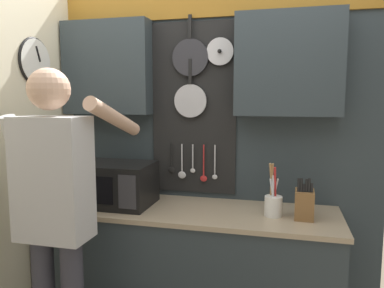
% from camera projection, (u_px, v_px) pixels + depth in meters
% --- Properties ---
extents(base_cabinet_counter, '(1.96, 0.62, 0.91)m').
position_uv_depth(base_cabinet_counter, '(185.00, 275.00, 2.50)').
color(base_cabinet_counter, '#2D383D').
rests_on(base_cabinet_counter, ground_plane).
extents(back_wall_unit, '(2.53, 0.20, 2.44)m').
position_uv_depth(back_wall_unit, '(196.00, 119.00, 2.65)').
color(back_wall_unit, '#2D383D').
rests_on(back_wall_unit, ground_plane).
extents(side_wall, '(0.07, 1.60, 2.44)m').
position_uv_depth(side_wall, '(9.00, 163.00, 2.27)').
color(side_wall, beige).
rests_on(side_wall, ground_plane).
extents(microwave, '(0.53, 0.38, 0.28)m').
position_uv_depth(microwave, '(113.00, 184.00, 2.53)').
color(microwave, black).
rests_on(microwave, base_cabinet_counter).
extents(knife_block, '(0.11, 0.15, 0.25)m').
position_uv_depth(knife_block, '(304.00, 204.00, 2.23)').
color(knife_block, brown).
rests_on(knife_block, base_cabinet_counter).
extents(utensil_crock, '(0.11, 0.11, 0.33)m').
position_uv_depth(utensil_crock, '(273.00, 203.00, 2.28)').
color(utensil_crock, white).
rests_on(utensil_crock, base_cabinet_counter).
extents(person, '(0.54, 0.68, 1.78)m').
position_uv_depth(person, '(55.00, 202.00, 2.00)').
color(person, '#383842').
rests_on(person, ground_plane).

